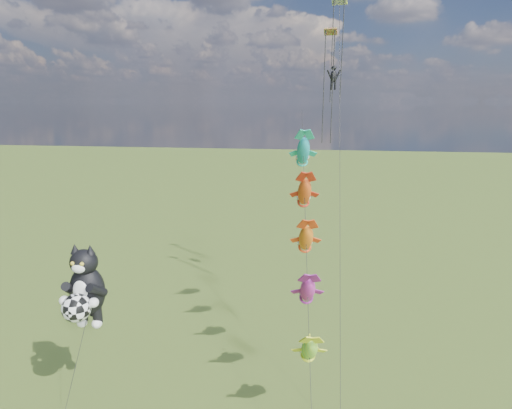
# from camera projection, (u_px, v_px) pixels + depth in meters

# --- Properties ---
(cat_kite_rig) EXTENTS (2.39, 4.14, 9.96)m
(cat_kite_rig) POSITION_uv_depth(u_px,v_px,m) (84.00, 289.00, 24.85)
(cat_kite_rig) COLOR brown
(cat_kite_rig) RESTS_ON ground
(fish_windsock_rig) EXTENTS (2.10, 15.89, 17.39)m
(fish_windsock_rig) POSITION_uv_depth(u_px,v_px,m) (306.00, 239.00, 26.12)
(fish_windsock_rig) COLOR brown
(fish_windsock_rig) RESTS_ON ground
(parafoil_rig) EXTENTS (1.78, 17.50, 25.90)m
(parafoil_rig) POSITION_uv_depth(u_px,v_px,m) (334.00, 73.00, 32.93)
(parafoil_rig) COLOR brown
(parafoil_rig) RESTS_ON ground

